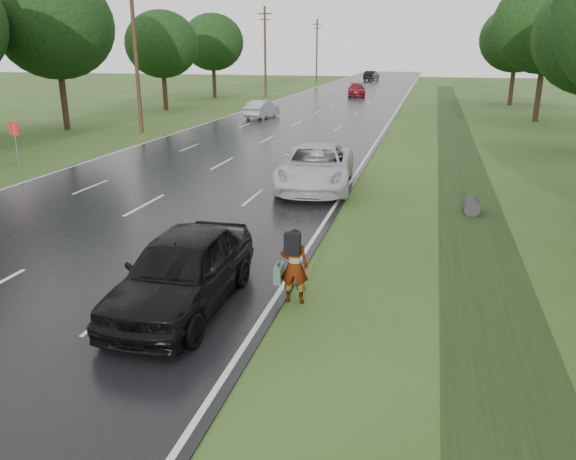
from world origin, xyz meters
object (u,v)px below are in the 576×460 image
(dark_sedan, at_px, (182,270))
(silver_sedan, at_px, (262,109))
(road_sign, at_px, (15,137))
(pedestrian, at_px, (293,265))
(white_pickup, at_px, (316,167))

(dark_sedan, xyz_separation_m, silver_sedan, (-8.56, 34.46, -0.16))
(dark_sedan, bearing_deg, silver_sedan, 103.38)
(road_sign, relative_size, silver_sedan, 0.54)
(pedestrian, bearing_deg, silver_sedan, -75.82)
(dark_sedan, bearing_deg, pedestrian, 20.92)
(road_sign, height_order, pedestrian, road_sign)
(road_sign, distance_m, dark_sedan, 17.66)
(pedestrian, distance_m, white_pickup, 10.90)
(pedestrian, relative_size, silver_sedan, 0.41)
(silver_sedan, bearing_deg, dark_sedan, 111.87)
(white_pickup, height_order, dark_sedan, dark_sedan)
(white_pickup, relative_size, dark_sedan, 1.22)
(dark_sedan, height_order, silver_sedan, dark_sedan)
(white_pickup, relative_size, silver_sedan, 1.46)
(pedestrian, relative_size, dark_sedan, 0.34)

